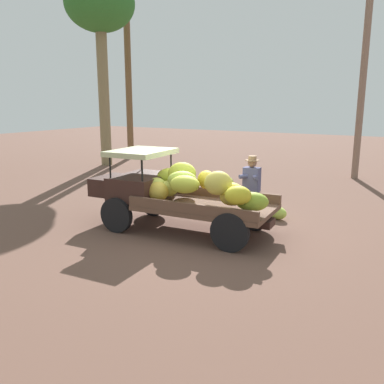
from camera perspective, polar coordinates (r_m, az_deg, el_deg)
ground_plane at (r=9.70m, az=1.47°, el=-5.36°), size 60.00×60.00×0.00m
truck at (r=9.51m, az=-2.45°, el=0.11°), size 4.59×1.97×1.85m
farmer at (r=10.26m, az=8.26°, el=0.98°), size 0.53×0.46×1.67m
loose_banana_bunch at (r=10.79m, az=11.55°, el=-2.79°), size 0.72×0.54×0.37m
forest_tree_1 at (r=20.17m, az=-12.66°, el=23.54°), size 3.09×3.09×8.40m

